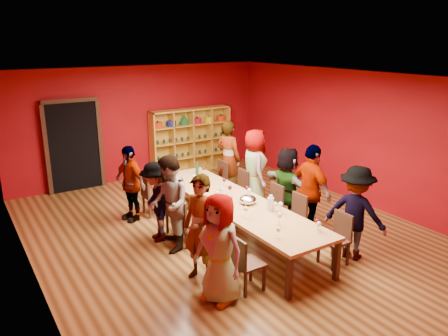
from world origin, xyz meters
The scene contains 47 objects.
room_shell centered at (0.00, 0.00, 1.50)m, with size 7.10×9.10×3.04m.
tasting_table centered at (0.00, 0.00, 0.70)m, with size 1.10×4.50×0.75m.
doorway centered at (-1.80, 4.43, 1.12)m, with size 1.40×0.17×2.30m.
shelving_unit centered at (1.40, 4.32, 0.98)m, with size 2.40×0.40×1.80m.
chair_person_left_0 centered at (-0.91, -1.63, 0.50)m, with size 0.42×0.42×0.89m.
person_left_0 centered at (-1.34, -1.63, 0.82)m, with size 0.80×0.44×1.64m, color #597CB7.
chair_person_left_1 centered at (-0.91, -1.00, 0.50)m, with size 0.42×0.42×0.89m.
person_left_1 centered at (-1.29, -1.00, 0.87)m, with size 0.63×0.46×1.73m, color #C8868C.
chair_person_left_2 centered at (-0.91, 0.20, 0.50)m, with size 0.42×0.42×0.89m.
person_left_2 centered at (-1.24, 0.20, 0.87)m, with size 0.85×0.47×1.75m, color #4A494E.
chair_person_left_3 centered at (-0.91, 0.68, 0.50)m, with size 0.42×0.42×0.89m.
person_left_3 centered at (-1.29, 0.68, 0.76)m, with size 0.99×0.41×1.53m, color #4E4D52.
chair_person_left_4 centered at (-0.91, 1.87, 0.50)m, with size 0.42×0.42×0.89m.
person_left_4 centered at (-1.34, 1.87, 0.80)m, with size 0.94×0.43×1.60m, color beige.
chair_person_right_0 centered at (0.91, -1.77, 0.50)m, with size 0.42×0.42×0.89m.
person_right_0 centered at (1.30, -1.77, 0.83)m, with size 1.07×0.44×1.65m, color #D18C93.
chair_person_right_1 centered at (0.91, -0.70, 0.50)m, with size 0.42×0.42×0.89m.
person_right_1 centered at (1.29, -0.70, 0.90)m, with size 1.05×0.48×1.80m, color #131436.
chair_person_right_2 centered at (0.91, -0.03, 0.50)m, with size 0.42×0.42×0.89m.
person_right_2 centered at (1.28, -0.03, 0.80)m, with size 1.49×0.43×1.61m, color silver.
chair_person_right_3 centered at (0.91, 1.14, 0.50)m, with size 0.42×0.42×0.89m.
person_right_3 centered at (1.31, 1.14, 0.88)m, with size 0.86×0.47×1.76m, color #BE8088.
chair_person_right_4 centered at (0.91, 2.00, 0.50)m, with size 0.42×0.42×0.89m.
person_right_4 centered at (1.18, 2.00, 0.92)m, with size 0.67×0.49×1.84m, color #5B7FBD.
wine_glass_0 centered at (0.34, 0.05, 0.90)m, with size 0.08×0.08×0.21m.
wine_glass_1 centered at (0.29, -0.09, 0.90)m, with size 0.09×0.09×0.21m.
wine_glass_2 centered at (0.33, -0.95, 0.90)m, with size 0.08×0.08×0.21m.
wine_glass_3 centered at (0.00, -1.33, 0.91)m, with size 0.09×0.09×0.22m.
wine_glass_4 centered at (-0.33, 1.75, 0.91)m, with size 0.09×0.09×0.22m.
wine_glass_5 centered at (-0.18, 1.23, 0.90)m, with size 0.08×0.08×0.21m.
wine_glass_6 centered at (-0.10, -0.51, 0.90)m, with size 0.08×0.08×0.20m.
wine_glass_7 centered at (-0.30, 0.10, 0.91)m, with size 0.09×0.09×0.21m.
wine_glass_8 centered at (-0.34, 0.73, 0.90)m, with size 0.08×0.08×0.21m.
wine_glass_9 centered at (0.27, -0.88, 0.89)m, with size 0.08×0.08×0.20m.
wine_glass_10 centered at (-0.34, -0.08, 0.88)m, with size 0.07×0.07×0.18m.
wine_glass_11 centered at (0.08, 0.27, 0.90)m, with size 0.08×0.08×0.20m.
wine_glass_12 centered at (0.33, 1.71, 0.88)m, with size 0.07×0.07×0.18m.
wine_glass_13 centered at (0.33, -1.89, 0.89)m, with size 0.08×0.08×0.19m.
wine_glass_14 centered at (-0.34, 1.87, 0.89)m, with size 0.08×0.08×0.19m.
wine_glass_15 centered at (-0.28, -0.79, 0.89)m, with size 0.08×0.08×0.20m.
wine_glass_16 centered at (-0.33, -1.70, 0.88)m, with size 0.07×0.07×0.18m.
wine_glass_17 centered at (0.38, -1.81, 0.89)m, with size 0.08×0.08×0.19m.
wine_glass_18 centered at (0.27, 0.77, 0.88)m, with size 0.07×0.07×0.18m.
spittoon_bowl centered at (0.12, -0.28, 0.82)m, with size 0.32×0.32×0.18m, color silver.
carafe_a centered at (-0.13, 0.25, 0.85)m, with size 0.11×0.11×0.23m.
carafe_b centered at (0.26, -0.78, 0.88)m, with size 0.14×0.14×0.29m.
wine_bottle centered at (0.21, 1.80, 0.87)m, with size 0.10×0.10×0.31m.
Camera 1 is at (-4.29, -6.38, 3.69)m, focal length 35.00 mm.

